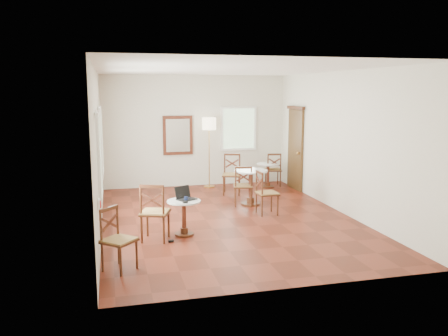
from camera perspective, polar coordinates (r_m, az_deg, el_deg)
name	(u,v)px	position (r m, az deg, el deg)	size (l,w,h in m)	color
ground	(228,218)	(9.56, 0.44, -6.21)	(7.00, 7.00, 0.00)	#5A1C0F
room_shell	(221,125)	(9.48, -0.32, 5.27)	(5.02, 7.02, 3.01)	beige
cafe_table_near	(184,214)	(8.42, -4.94, -5.62)	(0.61, 0.61, 0.64)	#482312
cafe_table_mid	(251,183)	(10.59, 3.30, -1.89)	(0.76, 0.76, 0.81)	#482312
cafe_table_back	(268,173)	(12.59, 5.42, -0.56)	(0.61, 0.61, 0.65)	#482312
chair_near_a	(155,212)	(8.15, -8.52, -5.38)	(0.60, 0.60, 1.02)	#482312
chair_near_b	(118,239)	(6.96, -12.94, -8.56)	(0.60, 0.60, 0.92)	#482312
chair_mid_a	(243,186)	(10.51, 2.36, -2.18)	(0.51, 0.51, 0.93)	#482312
chair_mid_b	(266,193)	(9.80, 5.18, -3.06)	(0.45, 0.45, 0.93)	#482312
chair_back_a	(273,169)	(12.75, 6.06, -0.18)	(0.48, 0.48, 0.92)	#482312
chair_back_b	(232,174)	(11.70, 0.96, -0.76)	(0.59, 0.59, 1.01)	#482312
floor_lamp	(209,128)	(12.38, -1.85, 4.90)	(0.37, 0.37, 1.89)	#BF8C3F
laptop	(185,196)	(8.44, -4.83, -3.47)	(0.41, 0.39, 0.23)	black
mouse	(185,202)	(8.16, -4.78, -4.19)	(0.11, 0.07, 0.04)	black
navy_mug	(186,199)	(8.32, -4.68, -3.78)	(0.10, 0.07, 0.08)	#101938
water_glass	(180,197)	(8.42, -5.46, -3.61)	(0.05, 0.05, 0.09)	white
power_adapter	(171,241)	(8.16, -6.53, -8.91)	(0.09, 0.06, 0.04)	black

